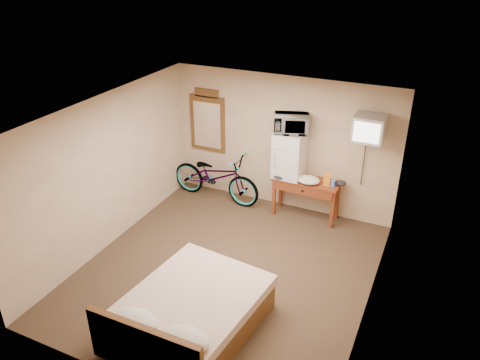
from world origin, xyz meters
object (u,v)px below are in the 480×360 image
Objects in this scene: microwave at (291,124)px; wall_mirror at (208,122)px; blue_cup at (333,183)px; desk at (306,187)px; bed at (187,316)px; mini_fridge at (290,155)px; crt_television at (369,128)px; bicycle at (216,176)px.

wall_mirror is (-1.76, 0.22, -0.30)m from microwave.
wall_mirror reaches higher than blue_cup.
bed reaches higher than desk.
crt_television is at bearing -1.20° from mini_fridge.
microwave is 1.80m from wall_mirror.
mini_fridge is at bearing -143.33° from microwave.
wall_mirror is at bearing 47.87° from bicycle.
mini_fridge is 0.58m from microwave.
microwave is at bearing 174.98° from blue_cup.
wall_mirror is 0.66× the size of bicycle.
microwave is (-0.34, 0.04, 1.13)m from desk.
desk is at bearing -178.99° from crt_television.
wall_mirror is at bearing 173.45° from blue_cup.
blue_cup is 2.68m from wall_mirror.
blue_cup is at bearing -86.05° from bicycle.
bed is (-1.42, -3.40, -1.58)m from crt_television.
microwave is 3.72m from bed.
mini_fridge is 0.45× the size of bicycle.
desk is 9.84× the size of blue_cup.
blue_cup is at bearing -24.62° from microwave.
desk is 0.97× the size of wall_mirror.
bed is (-0.94, -3.35, -0.52)m from blue_cup.
bicycle is at bearing -45.41° from wall_mirror.
crt_television is (0.96, 0.02, 1.26)m from desk.
bicycle reaches higher than bed.
desk is at bearing -84.95° from bicycle.
desk is 0.64× the size of bicycle.
microwave reaches higher than desk.
wall_mirror is 0.58× the size of bed.
mini_fridge is at bearing 174.99° from blue_cup.
desk is 2.27m from wall_mirror.
desk is 1.19m from microwave.
microwave reaches higher than bed.
microwave is 4.78× the size of blue_cup.
crt_television is at bearing 5.48° from blue_cup.
blue_cup is 0.06× the size of bed.
bed is at bearing -91.91° from mini_fridge.
bicycle is (0.32, -0.32, -0.96)m from wall_mirror.
desk is at bearing -7.28° from wall_mirror.
wall_mirror reaches higher than desk.
microwave reaches higher than bicycle.
crt_television is 0.47× the size of wall_mirror.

